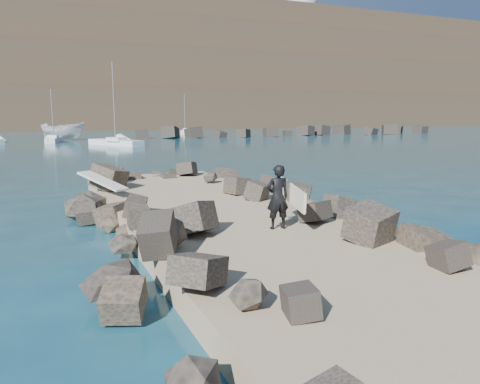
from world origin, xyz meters
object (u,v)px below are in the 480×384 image
Objects in this scene: surfboard_resting at (102,184)px; radome at (301,8)px; boat_imported at (63,131)px; surfer_with_board at (280,197)px.

radome is (95.14, 146.45, 42.95)m from surfboard_resting.
boat_imported is at bearing 58.29° from surfboard_resting.
radome is (93.80, 94.39, 42.75)m from boat_imported.
surfer_with_board is at bearing -147.65° from boat_imported.
surfer_with_board is at bearing -93.40° from surfboard_resting.
surfboard_resting is at bearing -123.01° from radome.
boat_imported is 0.31× the size of radome.
surfboard_resting is at bearing 116.83° from surfer_with_board.
surfboard_resting is 0.12× the size of radome.
radome is at bearing 59.27° from surfer_with_board.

